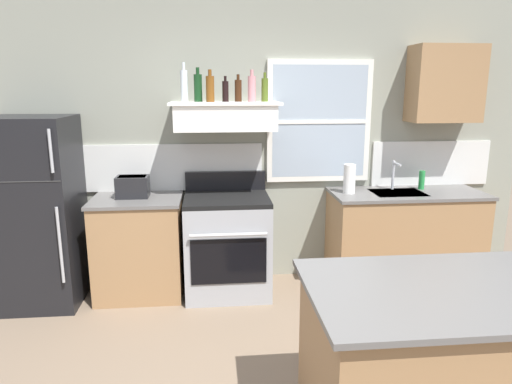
% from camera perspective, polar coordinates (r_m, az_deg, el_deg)
% --- Properties ---
extents(back_wall, '(5.40, 0.11, 2.70)m').
position_cam_1_polar(back_wall, '(4.43, -0.25, 6.17)').
color(back_wall, gray).
rests_on(back_wall, ground_plane).
extents(refrigerator, '(0.70, 0.72, 1.64)m').
position_cam_1_polar(refrigerator, '(4.40, -25.66, -2.26)').
color(refrigerator, black).
rests_on(refrigerator, ground_plane).
extents(counter_left_of_stove, '(0.79, 0.63, 0.91)m').
position_cam_1_polar(counter_left_of_stove, '(4.34, -14.27, -6.54)').
color(counter_left_of_stove, '#9E754C').
rests_on(counter_left_of_stove, ground_plane).
extents(toaster, '(0.30, 0.20, 0.19)m').
position_cam_1_polar(toaster, '(4.23, -15.05, 0.69)').
color(toaster, black).
rests_on(toaster, counter_left_of_stove).
extents(stove_range, '(0.76, 0.69, 1.09)m').
position_cam_1_polar(stove_range, '(4.25, -3.57, -6.44)').
color(stove_range, '#9EA0A5').
rests_on(stove_range, ground_plane).
extents(range_hood_shelf, '(0.96, 0.52, 0.24)m').
position_cam_1_polar(range_hood_shelf, '(4.12, -3.85, 9.42)').
color(range_hood_shelf, white).
extents(bottle_clear_tall, '(0.06, 0.06, 0.34)m').
position_cam_1_polar(bottle_clear_tall, '(4.15, -8.91, 12.95)').
color(bottle_clear_tall, silver).
rests_on(bottle_clear_tall, range_hood_shelf).
extents(bottle_dark_green_wine, '(0.07, 0.07, 0.29)m').
position_cam_1_polar(bottle_dark_green_wine, '(4.16, -7.21, 12.76)').
color(bottle_dark_green_wine, '#143819').
rests_on(bottle_dark_green_wine, range_hood_shelf).
extents(bottle_amber_wine, '(0.07, 0.07, 0.27)m').
position_cam_1_polar(bottle_amber_wine, '(4.08, -5.71, 12.67)').
color(bottle_amber_wine, brown).
rests_on(bottle_amber_wine, range_hood_shelf).
extents(bottle_balsamic_dark, '(0.06, 0.06, 0.22)m').
position_cam_1_polar(bottle_balsamic_dark, '(4.14, -3.82, 12.40)').
color(bottle_balsamic_dark, black).
rests_on(bottle_balsamic_dark, range_hood_shelf).
extents(bottle_brown_stout, '(0.06, 0.06, 0.23)m').
position_cam_1_polar(bottle_brown_stout, '(4.16, -2.23, 12.51)').
color(bottle_brown_stout, '#381E0F').
rests_on(bottle_brown_stout, range_hood_shelf).
extents(bottle_rose_pink, '(0.07, 0.07, 0.27)m').
position_cam_1_polar(bottle_rose_pink, '(4.11, -0.52, 12.74)').
color(bottle_rose_pink, '#C67F84').
rests_on(bottle_rose_pink, range_hood_shelf).
extents(bottle_olive_oil_square, '(0.06, 0.06, 0.25)m').
position_cam_1_polar(bottle_olive_oil_square, '(4.16, 1.10, 12.61)').
color(bottle_olive_oil_square, '#4C601E').
rests_on(bottle_olive_oil_square, range_hood_shelf).
extents(counter_right_with_sink, '(1.43, 0.63, 0.91)m').
position_cam_1_polar(counter_right_with_sink, '(4.66, 17.87, -5.41)').
color(counter_right_with_sink, '#9E754C').
rests_on(counter_right_with_sink, ground_plane).
extents(sink_faucet, '(0.03, 0.17, 0.28)m').
position_cam_1_polar(sink_faucet, '(4.56, 16.78, 2.41)').
color(sink_faucet, silver).
rests_on(sink_faucet, counter_right_with_sink).
extents(paper_towel_roll, '(0.11, 0.11, 0.27)m').
position_cam_1_polar(paper_towel_roll, '(4.32, 11.52, 1.61)').
color(paper_towel_roll, white).
rests_on(paper_towel_roll, counter_right_with_sink).
extents(dish_soap_bottle, '(0.06, 0.06, 0.18)m').
position_cam_1_polar(dish_soap_bottle, '(4.69, 19.87, 1.42)').
color(dish_soap_bottle, '#268C3F').
rests_on(dish_soap_bottle, counter_right_with_sink).
extents(kitchen_island, '(1.40, 0.90, 0.91)m').
position_cam_1_polar(kitchen_island, '(2.70, 21.97, -19.70)').
color(kitchen_island, '#9E754C').
rests_on(kitchen_island, ground_plane).
extents(upper_cabinet_right, '(0.64, 0.32, 0.70)m').
position_cam_1_polar(upper_cabinet_right, '(4.72, 22.41, 12.30)').
color(upper_cabinet_right, '#9E754C').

